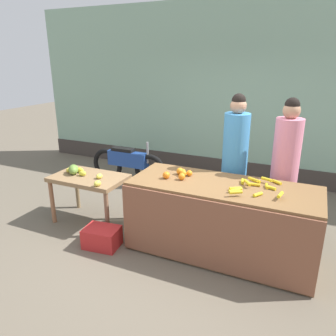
% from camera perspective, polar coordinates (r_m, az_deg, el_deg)
% --- Properties ---
extents(ground_plane, '(24.00, 24.00, 0.00)m').
position_cam_1_polar(ground_plane, '(4.41, 2.32, -12.82)').
color(ground_plane, '#665B4C').
extents(market_wall_back, '(9.02, 0.23, 3.35)m').
position_cam_1_polar(market_wall_back, '(6.49, 12.20, 12.48)').
color(market_wall_back, '#8CB299').
rests_on(market_wall_back, ground).
extents(fruit_stall_counter, '(2.22, 0.89, 0.90)m').
position_cam_1_polar(fruit_stall_counter, '(4.04, 9.31, -8.93)').
color(fruit_stall_counter, brown).
rests_on(fruit_stall_counter, ground).
extents(side_table_wooden, '(1.05, 0.65, 0.71)m').
position_cam_1_polar(side_table_wooden, '(4.81, -13.72, -2.46)').
color(side_table_wooden, olive).
rests_on(side_table_wooden, ground).
extents(banana_bunch_pile, '(0.58, 0.68, 0.07)m').
position_cam_1_polar(banana_bunch_pile, '(3.82, 14.88, -3.10)').
color(banana_bunch_pile, gold).
rests_on(banana_bunch_pile, fruit_stall_counter).
extents(orange_pile, '(0.31, 0.32, 0.09)m').
position_cam_1_polar(orange_pile, '(4.04, 2.00, -1.00)').
color(orange_pile, orange).
rests_on(orange_pile, fruit_stall_counter).
extents(mango_papaya_pile, '(0.81, 0.44, 0.14)m').
position_cam_1_polar(mango_papaya_pile, '(4.83, -15.53, -0.59)').
color(mango_papaya_pile, gold).
rests_on(mango_papaya_pile, side_table_wooden).
extents(vendor_woman_blue_shirt, '(0.34, 0.34, 1.89)m').
position_cam_1_polar(vendor_woman_blue_shirt, '(4.48, 11.62, 0.77)').
color(vendor_woman_blue_shirt, '#33333D').
rests_on(vendor_woman_blue_shirt, ground).
extents(vendor_woman_pink_shirt, '(0.34, 0.34, 1.87)m').
position_cam_1_polar(vendor_woman_pink_shirt, '(4.41, 19.81, -0.41)').
color(vendor_woman_pink_shirt, '#33333D').
rests_on(vendor_woman_pink_shirt, ground).
extents(parked_motorcycle, '(1.60, 0.18, 0.88)m').
position_cam_1_polar(parked_motorcycle, '(6.21, -7.06, 0.72)').
color(parked_motorcycle, black).
rests_on(parked_motorcycle, ground).
extents(produce_crate, '(0.48, 0.37, 0.26)m').
position_cam_1_polar(produce_crate, '(4.33, -11.55, -11.87)').
color(produce_crate, red).
rests_on(produce_crate, ground).
extents(produce_sack, '(0.44, 0.41, 0.46)m').
position_cam_1_polar(produce_sack, '(5.19, -1.15, -4.88)').
color(produce_sack, maroon).
rests_on(produce_sack, ground).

